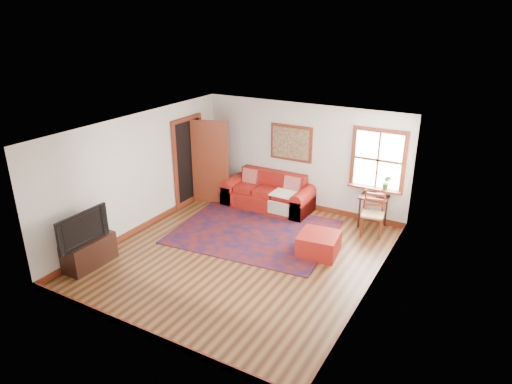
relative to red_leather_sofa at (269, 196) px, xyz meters
The scene contains 13 objects.
ground 2.44m from the red_leather_sofa, 73.86° to the right, with size 5.50×5.50×0.00m, color #402211.
room_envelope 2.78m from the red_leather_sofa, 73.76° to the right, with size 5.04×5.54×2.52m.
window 2.69m from the red_leather_sofa, ahead, with size 1.18×0.20×1.38m.
doorway 1.81m from the red_leather_sofa, 160.28° to the right, with size 0.89×1.08×2.14m.
framed_artwork 1.38m from the red_leather_sofa, 45.60° to the left, with size 1.05×0.07×0.85m.
persian_rug 1.43m from the red_leather_sofa, 74.52° to the right, with size 3.24×2.59×0.02m, color #60160D.
red_leather_sofa is the anchor object (origin of this frame).
red_ottoman 2.48m from the red_leather_sofa, 38.87° to the right, with size 0.74×0.74×0.42m, color maroon.
side_table 2.50m from the red_leather_sofa, ahead, with size 0.59×0.44×0.71m.
ladder_back_chair 2.60m from the red_leather_sofa, ahead, with size 0.50×0.49×0.95m.
media_cabinet 4.35m from the red_leather_sofa, 111.48° to the right, with size 0.44×0.97×0.54m, color black.
television 4.52m from the red_leather_sofa, 110.52° to the right, with size 1.08×0.14×0.62m, color black.
candle_hurricane 3.98m from the red_leather_sofa, 112.86° to the right, with size 0.12×0.12×0.18m.
Camera 1 is at (4.06, -6.64, 4.39)m, focal length 32.00 mm.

